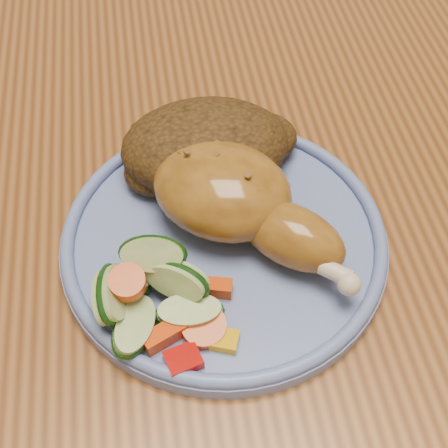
% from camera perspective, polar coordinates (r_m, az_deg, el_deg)
% --- Properties ---
extents(ground, '(4.00, 4.00, 0.00)m').
position_cam_1_polar(ground, '(1.19, 2.32, -19.60)').
color(ground, brown).
rests_on(ground, ground).
extents(dining_table, '(0.90, 1.40, 0.75)m').
position_cam_1_polar(dining_table, '(0.60, 4.36, 1.07)').
color(dining_table, brown).
rests_on(dining_table, ground).
extents(chair_far, '(0.42, 0.42, 0.91)m').
position_cam_1_polar(chair_far, '(1.18, -2.56, 19.44)').
color(chair_far, '#4C2D16').
rests_on(chair_far, ground).
extents(plate, '(0.24, 0.24, 0.01)m').
position_cam_1_polar(plate, '(0.46, 0.00, -1.60)').
color(plate, '#5C72B1').
rests_on(plate, dining_table).
extents(plate_rim, '(0.24, 0.24, 0.01)m').
position_cam_1_polar(plate_rim, '(0.45, 0.00, -0.78)').
color(plate_rim, '#5C72B1').
rests_on(plate_rim, plate).
extents(chicken_leg, '(0.15, 0.16, 0.06)m').
position_cam_1_polar(chicken_leg, '(0.45, 1.34, 2.16)').
color(chicken_leg, '#94631F').
rests_on(chicken_leg, plate).
extents(rice_pilaf, '(0.14, 0.10, 0.06)m').
position_cam_1_polar(rice_pilaf, '(0.49, -1.42, 7.04)').
color(rice_pilaf, '#442D11').
rests_on(rice_pilaf, plate).
extents(vegetable_pile, '(0.10, 0.10, 0.05)m').
position_cam_1_polar(vegetable_pile, '(0.41, -6.41, -6.64)').
color(vegetable_pile, '#A50A05').
rests_on(vegetable_pile, plate).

